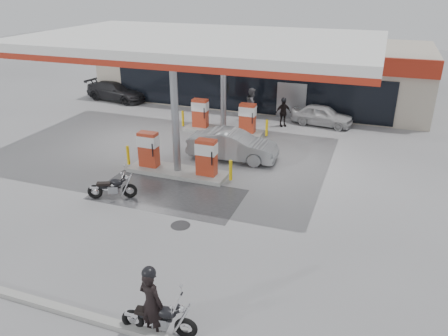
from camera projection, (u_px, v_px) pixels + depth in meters
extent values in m
plane|color=gray|center=(157.00, 193.00, 17.80)|extent=(90.00, 90.00, 0.00)
cube|color=#4C4C4F|center=(168.00, 194.00, 17.64)|extent=(6.00, 3.00, 0.00)
cylinder|color=#38383A|center=(180.00, 225.00, 15.45)|extent=(0.70, 0.70, 0.01)
cube|color=gray|center=(34.00, 301.00, 11.74)|extent=(28.00, 0.25, 0.15)
cube|color=#ADA491|center=(262.00, 70.00, 30.76)|extent=(22.00, 8.00, 4.00)
cube|color=black|center=(245.00, 92.00, 27.53)|extent=(18.00, 0.10, 2.60)
cube|color=#A02513|center=(245.00, 58.00, 26.63)|extent=(22.00, 0.25, 1.00)
cube|color=navy|center=(364.00, 66.00, 24.41)|extent=(3.50, 0.12, 0.80)
cube|color=gray|center=(291.00, 101.00, 26.69)|extent=(1.80, 0.14, 2.20)
cube|color=silver|center=(201.00, 43.00, 19.96)|extent=(16.00, 10.00, 0.60)
cube|color=#A02513|center=(149.00, 66.00, 15.77)|extent=(16.00, 0.12, 0.24)
cube|color=#A02513|center=(235.00, 34.00, 24.29)|extent=(16.00, 0.12, 0.24)
cylinder|color=gray|center=(175.00, 118.00, 18.47)|extent=(0.32, 0.32, 5.00)
cylinder|color=gray|center=(223.00, 87.00, 23.64)|extent=(0.32, 0.32, 5.00)
cube|color=#9E9E99|center=(178.00, 172.00, 19.48)|extent=(4.50, 1.30, 0.18)
cube|color=#AE351D|center=(149.00, 149.00, 19.56)|extent=(0.85, 0.48, 1.60)
cube|color=#AE351D|center=(206.00, 157.00, 18.69)|extent=(0.85, 0.48, 1.60)
cube|color=silver|center=(148.00, 141.00, 19.40)|extent=(0.88, 0.52, 0.50)
cube|color=silver|center=(206.00, 149.00, 18.53)|extent=(0.88, 0.52, 0.50)
cylinder|color=#E5BA0C|center=(128.00, 155.00, 20.08)|extent=(0.14, 0.14, 0.90)
cylinder|color=#E5BA0C|center=(231.00, 170.00, 18.52)|extent=(0.14, 0.14, 0.90)
cube|color=#9E9E99|center=(223.00, 131.00, 24.65)|extent=(4.50, 1.30, 0.18)
cube|color=#AE351D|center=(200.00, 113.00, 24.72)|extent=(0.85, 0.48, 1.60)
cube|color=#AE351D|center=(247.00, 118.00, 23.85)|extent=(0.85, 0.48, 1.60)
cube|color=silver|center=(200.00, 106.00, 24.56)|extent=(0.88, 0.52, 0.50)
cube|color=silver|center=(248.00, 111.00, 23.69)|extent=(0.88, 0.52, 0.50)
cylinder|color=#E5BA0C|center=(183.00, 119.00, 25.24)|extent=(0.14, 0.14, 0.90)
cylinder|color=#E5BA0C|center=(267.00, 128.00, 23.69)|extent=(0.14, 0.14, 0.90)
torus|color=black|center=(186.00, 328.00, 10.55)|extent=(0.61, 0.22, 0.59)
torus|color=black|center=(133.00, 320.00, 10.81)|extent=(0.61, 0.22, 0.59)
cube|color=gray|center=(161.00, 322.00, 10.64)|extent=(0.42, 0.29, 0.30)
cube|color=black|center=(155.00, 318.00, 10.63)|extent=(0.89, 0.22, 0.08)
ellipsoid|color=black|center=(166.00, 312.00, 10.49)|extent=(0.59, 0.39, 0.28)
cube|color=black|center=(146.00, 311.00, 10.60)|extent=(0.57, 0.31, 0.10)
cylinder|color=silver|center=(177.00, 304.00, 10.31)|extent=(0.14, 0.75, 0.04)
sphere|color=silver|center=(182.00, 309.00, 10.34)|extent=(0.18, 0.18, 0.18)
cylinder|color=silver|center=(144.00, 318.00, 10.90)|extent=(0.89, 0.20, 0.08)
imported|color=black|center=(151.00, 303.00, 10.46)|extent=(0.75, 0.57, 1.84)
torus|color=black|center=(130.00, 191.00, 17.30)|extent=(0.60, 0.36, 0.59)
torus|color=black|center=(95.00, 192.00, 17.22)|extent=(0.60, 0.36, 0.59)
cube|color=gray|center=(113.00, 189.00, 17.23)|extent=(0.46, 0.37, 0.30)
cube|color=black|center=(109.00, 187.00, 17.18)|extent=(0.85, 0.44, 0.08)
ellipsoid|color=black|center=(116.00, 182.00, 17.11)|extent=(0.63, 0.51, 0.28)
cube|color=black|center=(104.00, 184.00, 17.11)|extent=(0.59, 0.43, 0.10)
cylinder|color=silver|center=(123.00, 175.00, 17.01)|extent=(0.33, 0.70, 0.04)
sphere|color=silver|center=(127.00, 178.00, 17.06)|extent=(0.18, 0.18, 0.18)
cylinder|color=silver|center=(102.00, 190.00, 17.37)|extent=(0.85, 0.43, 0.08)
imported|color=silver|center=(322.00, 115.00, 25.63)|extent=(3.72, 1.92, 1.21)
imported|color=#4D4D51|center=(252.00, 104.00, 26.44)|extent=(0.86, 1.04, 1.96)
imported|color=gray|center=(233.00, 145.00, 20.80)|extent=(4.34, 1.68, 1.41)
imported|color=black|center=(117.00, 91.00, 30.79)|extent=(4.87, 2.58, 1.35)
imported|color=black|center=(283.00, 113.00, 25.35)|extent=(1.00, 0.88, 1.63)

